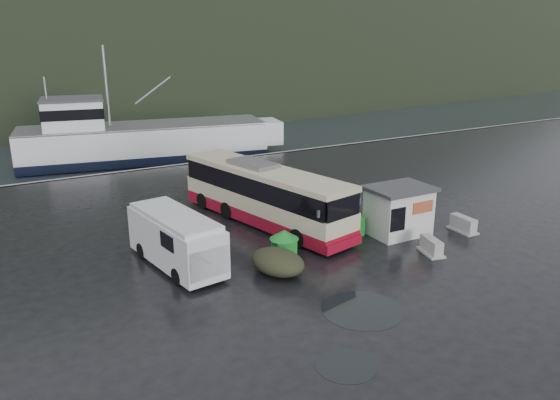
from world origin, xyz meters
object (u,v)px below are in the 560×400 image
waste_bin_right (351,235)px  jersey_barrier_a (431,253)px  coach_bus (265,222)px  white_van (177,266)px  fishing_trawler (146,145)px  waste_bin_left (284,258)px  jersey_barrier_b (462,231)px  ticket_kiosk (397,233)px  dome_tent (278,273)px

waste_bin_right → jersey_barrier_a: 4.29m
coach_bus → jersey_barrier_a: 9.29m
white_van → fishing_trawler: 28.37m
white_van → waste_bin_left: (4.72, -1.63, 0.00)m
coach_bus → white_van: size_ratio=1.96×
waste_bin_left → jersey_barrier_a: bearing=-25.3°
white_van → jersey_barrier_b: (14.84, -3.26, 0.00)m
jersey_barrier_a → fishing_trawler: (-4.62, 32.27, 0.00)m
waste_bin_right → jersey_barrier_a: waste_bin_right is taller
white_van → fishing_trawler: bearing=68.5°
ticket_kiosk → jersey_barrier_a: ticket_kiosk is taller
waste_bin_right → jersey_barrier_b: bearing=-23.5°
coach_bus → dome_tent: 6.69m
jersey_barrier_b → fishing_trawler: size_ratio=0.06×
waste_bin_right → fishing_trawler: 28.56m
white_van → ticket_kiosk: (11.54, -1.79, 0.00)m
ticket_kiosk → fishing_trawler: (-5.00, 29.39, 0.00)m
jersey_barrier_a → jersey_barrier_b: jersey_barrier_b is taller
jersey_barrier_b → waste_bin_left: bearing=170.8°
ticket_kiosk → jersey_barrier_a: size_ratio=2.14×
waste_bin_right → jersey_barrier_a: (1.90, -3.84, 0.00)m
coach_bus → white_van: bearing=-165.3°
waste_bin_left → ticket_kiosk: 6.82m
white_van → jersey_barrier_a: bearing=-30.9°
waste_bin_left → jersey_barrier_b: waste_bin_left is taller
dome_tent → white_van: bearing=140.8°
coach_bus → jersey_barrier_b: size_ratio=7.30×
waste_bin_left → fishing_trawler: bearing=86.4°
coach_bus → waste_bin_left: size_ratio=8.51×
coach_bus → dome_tent: bearing=-125.4°
white_van → waste_bin_left: size_ratio=4.34×
fishing_trawler → waste_bin_left: bearing=-83.3°
jersey_barrier_b → waste_bin_right: bearing=156.5°
waste_bin_right → coach_bus: bearing=126.9°
fishing_trawler → jersey_barrier_a: bearing=-71.5°
white_van → jersey_barrier_a: white_van is taller
ticket_kiosk → jersey_barrier_a: 2.90m
jersey_barrier_b → dome_tent: bearing=178.5°
fishing_trawler → coach_bus: bearing=-80.4°
dome_tent → fishing_trawler: fishing_trawler is taller
waste_bin_right → fishing_trawler: (-2.72, 28.43, 0.00)m
coach_bus → ticket_kiosk: size_ratio=3.60×
waste_bin_right → jersey_barrier_a: size_ratio=0.91×
coach_bus → waste_bin_right: bearing=-65.6°
white_van → jersey_barrier_b: bearing=-20.5°
waste_bin_left → dome_tent: size_ratio=0.51×
ticket_kiosk → fishing_trawler: size_ratio=0.13×
waste_bin_right → jersey_barrier_b: waste_bin_right is taller
dome_tent → waste_bin_right: bearing=20.7°
dome_tent → jersey_barrier_a: (7.54, -1.72, 0.00)m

